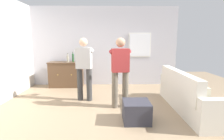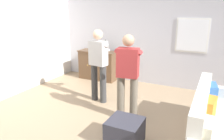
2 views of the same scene
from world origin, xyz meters
TOP-DOWN VIEW (x-y plane):
  - ground at (0.00, 0.00)m, footprint 10.40×10.40m
  - wall_back_with_window at (0.02, 2.66)m, footprint 5.20×0.15m
  - couch at (1.92, 0.16)m, footprint 0.57×2.35m
  - sideboard_cabinet at (-1.35, 2.30)m, footprint 1.18×0.49m
  - bottle_wine_green at (-1.26, 2.27)m, footprint 0.08×0.08m
  - bottle_liquor_amber at (-1.10, 2.32)m, footprint 0.06×0.06m
  - ottoman at (0.71, -0.42)m, footprint 0.53×0.53m
  - person_standing_left at (-0.50, 0.88)m, footprint 0.55×0.50m
  - person_standing_right at (0.42, 0.36)m, footprint 0.55×0.50m

SIDE VIEW (x-z plane):
  - ground at x=0.00m, z-range 0.00..0.00m
  - ottoman at x=0.71m, z-range 0.00..0.41m
  - couch at x=1.92m, z-range -0.11..0.82m
  - sideboard_cabinet at x=-1.35m, z-range 0.00..0.88m
  - person_standing_left at x=-0.50m, z-range 0.10..1.78m
  - person_standing_right at x=0.42m, z-range 0.10..1.78m
  - bottle_wine_green at x=-1.26m, z-range 0.85..1.15m
  - bottle_liquor_amber at x=-1.10m, z-range 0.85..1.20m
  - wall_back_with_window at x=0.02m, z-range 0.00..2.80m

